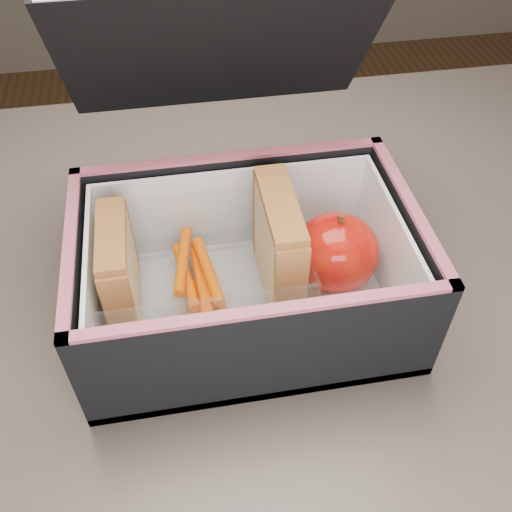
% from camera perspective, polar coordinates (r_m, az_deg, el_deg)
% --- Properties ---
extents(kitchen_table, '(1.20, 0.80, 0.75)m').
position_cam_1_polar(kitchen_table, '(0.64, -3.66, -9.32)').
color(kitchen_table, brown).
rests_on(kitchen_table, ground).
extents(lunch_bag, '(0.30, 0.31, 0.27)m').
position_cam_1_polar(lunch_bag, '(0.52, -1.01, -0.51)').
color(lunch_bag, black).
rests_on(lunch_bag, kitchen_table).
extents(plastic_tub, '(0.19, 0.13, 0.08)m').
position_cam_1_polar(plastic_tub, '(0.53, -5.47, -1.64)').
color(plastic_tub, white).
rests_on(plastic_tub, lunch_bag).
extents(sandwich_left, '(0.02, 0.09, 0.10)m').
position_cam_1_polar(sandwich_left, '(0.52, -13.45, -1.55)').
color(sandwich_left, '#CFB184').
rests_on(sandwich_left, plastic_tub).
extents(sandwich_right, '(0.03, 0.10, 0.11)m').
position_cam_1_polar(sandwich_right, '(0.52, 2.27, 0.86)').
color(sandwich_right, '#CFB184').
rests_on(sandwich_right, plastic_tub).
extents(carrot_sticks, '(0.05, 0.14, 0.03)m').
position_cam_1_polar(carrot_sticks, '(0.54, -5.55, -3.12)').
color(carrot_sticks, '#E84100').
rests_on(carrot_sticks, plastic_tub).
extents(paper_napkin, '(0.09, 0.09, 0.01)m').
position_cam_1_polar(paper_napkin, '(0.57, 8.02, -2.64)').
color(paper_napkin, white).
rests_on(paper_napkin, lunch_bag).
extents(red_apple, '(0.10, 0.10, 0.08)m').
position_cam_1_polar(red_apple, '(0.54, 7.99, 0.41)').
color(red_apple, '#9A0007').
rests_on(red_apple, paper_napkin).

